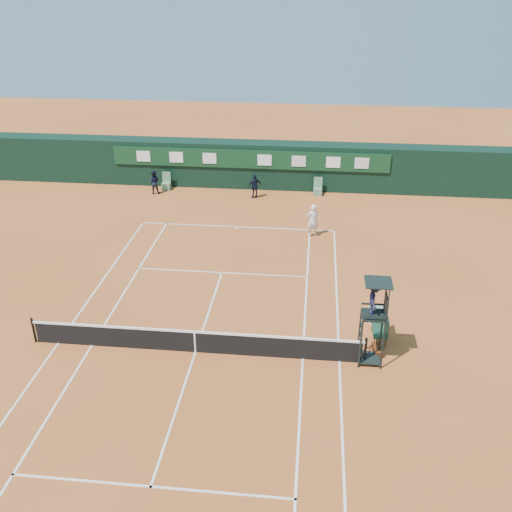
{
  "coord_description": "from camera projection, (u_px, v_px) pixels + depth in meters",
  "views": [
    {
      "loc": [
        4.19,
        -17.49,
        13.2
      ],
      "look_at": [
        1.7,
        6.0,
        1.2
      ],
      "focal_mm": 40.0,
      "sensor_mm": 36.0,
      "label": 1
    }
  ],
  "objects": [
    {
      "name": "ground",
      "position": [
        196.0,
        352.0,
        21.88
      ],
      "size": [
        90.0,
        90.0,
        0.0
      ],
      "primitive_type": "plane",
      "color": "#BF632D",
      "rests_on": "ground"
    },
    {
      "name": "court_lines",
      "position": [
        196.0,
        352.0,
        21.88
      ],
      "size": [
        11.05,
        23.85,
        0.01
      ],
      "color": "silver",
      "rests_on": "ground"
    },
    {
      "name": "tennis_net",
      "position": [
        195.0,
        341.0,
        21.65
      ],
      "size": [
        12.9,
        0.1,
        1.1
      ],
      "color": "black",
      "rests_on": "ground"
    },
    {
      "name": "back_wall",
      "position": [
        251.0,
        164.0,
        37.82
      ],
      "size": [
        40.0,
        1.65,
        3.0
      ],
      "color": "black",
      "rests_on": "ground"
    },
    {
      "name": "linesman_chair_left",
      "position": [
        166.0,
        185.0,
        37.76
      ],
      "size": [
        0.55,
        0.5,
        1.15
      ],
      "color": "#5D8E68",
      "rests_on": "ground"
    },
    {
      "name": "linesman_chair_right",
      "position": [
        318.0,
        190.0,
        36.82
      ],
      "size": [
        0.55,
        0.5,
        1.15
      ],
      "color": "#588763",
      "rests_on": "ground"
    },
    {
      "name": "umpire_chair",
      "position": [
        374.0,
        305.0,
        20.26
      ],
      "size": [
        0.96,
        0.95,
        3.42
      ],
      "color": "black",
      "rests_on": "ground"
    },
    {
      "name": "player_bench",
      "position": [
        382.0,
        327.0,
        22.37
      ],
      "size": [
        0.56,
        1.2,
        1.1
      ],
      "color": "#183C27",
      "rests_on": "ground"
    },
    {
      "name": "tennis_bag",
      "position": [
        377.0,
        350.0,
        21.77
      ],
      "size": [
        0.42,
        0.74,
        0.26
      ],
      "primitive_type": "cube",
      "rotation": [
        0.0,
        0.0,
        0.16
      ],
      "color": "black",
      "rests_on": "ground"
    },
    {
      "name": "cooler",
      "position": [
        375.0,
        314.0,
        23.7
      ],
      "size": [
        0.57,
        0.57,
        0.65
      ],
      "color": "white",
      "rests_on": "ground"
    },
    {
      "name": "tennis_ball",
      "position": [
        273.0,
        234.0,
        31.49
      ],
      "size": [
        0.08,
        0.08,
        0.08
      ],
      "primitive_type": "sphere",
      "color": "gold",
      "rests_on": "ground"
    },
    {
      "name": "player",
      "position": [
        313.0,
        220.0,
        30.9
      ],
      "size": [
        0.79,
        0.64,
        1.86
      ],
      "primitive_type": "imported",
      "rotation": [
        0.0,
        0.0,
        3.47
      ],
      "color": "white",
      "rests_on": "ground"
    },
    {
      "name": "ball_kid_left",
      "position": [
        154.0,
        182.0,
        36.86
      ],
      "size": [
        0.83,
        0.69,
        1.55
      ],
      "primitive_type": "imported",
      "rotation": [
        0.0,
        0.0,
        3.28
      ],
      "color": "black",
      "rests_on": "ground"
    },
    {
      "name": "ball_kid_right",
      "position": [
        255.0,
        186.0,
        36.15
      ],
      "size": [
        0.99,
        0.79,
        1.58
      ],
      "primitive_type": "imported",
      "rotation": [
        0.0,
        0.0,
        3.66
      ],
      "color": "black",
      "rests_on": "ground"
    }
  ]
}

